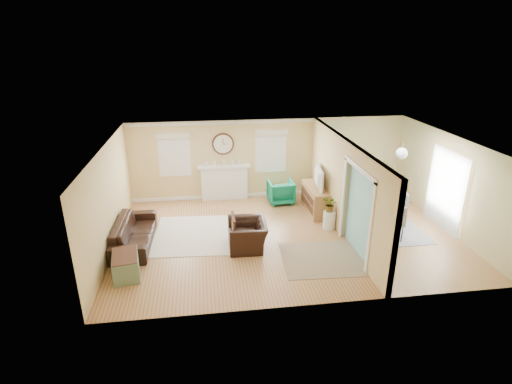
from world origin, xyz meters
TOP-DOWN VIEW (x-y plane):
  - floor at (0.00, 0.00)m, footprint 9.00×9.00m
  - wall_back at (0.00, 3.00)m, footprint 9.00×0.02m
  - wall_front at (0.00, -3.00)m, footprint 9.00×0.02m
  - wall_left at (-4.50, 0.00)m, footprint 0.02×6.00m
  - wall_right at (4.50, 0.00)m, footprint 0.02×6.00m
  - ceiling at (0.00, 0.00)m, footprint 9.00×6.00m
  - partition at (1.51, 0.28)m, footprint 0.17×6.00m
  - fireplace at (-1.50, 2.88)m, footprint 1.70×0.30m
  - wall_clock at (-1.50, 2.97)m, footprint 0.70×0.07m
  - window_left at (-3.05, 2.95)m, footprint 1.05×0.13m
  - window_right at (0.05, 2.95)m, footprint 1.05×0.13m
  - french_doors at (4.45, 0.00)m, footprint 0.06×1.70m
  - pendant at (3.00, 0.00)m, footprint 0.30×0.30m
  - rug_cream at (-2.20, 0.38)m, footprint 2.87×2.53m
  - rug_jute at (0.67, -1.32)m, footprint 2.13×1.78m
  - rug_grey at (2.67, 0.38)m, footprint 2.24×2.81m
  - sofa at (-4.00, 0.08)m, footprint 0.92×2.28m
  - eames_chair at (-1.12, -0.48)m, footprint 0.97×1.10m
  - green_chair at (0.28, 2.32)m, footprint 0.82×0.84m
  - trunk at (-3.98, -1.40)m, footprint 0.70×0.99m
  - credenza at (1.19, 1.47)m, footprint 0.52×1.54m
  - tv at (1.17, 1.47)m, footprint 0.29×1.09m
  - garden_stool at (1.27, 0.28)m, footprint 0.35×0.35m
  - potted_plant at (1.27, 0.28)m, footprint 0.50×0.52m
  - dining_table at (2.67, 0.38)m, footprint 1.47×2.06m
  - dining_chair_n at (2.62, 1.48)m, footprint 0.42×0.42m
  - dining_chair_s at (2.68, -0.64)m, footprint 0.55×0.55m
  - dining_chair_w at (1.94, 0.48)m, footprint 0.47×0.47m
  - dining_chair_e at (3.27, 0.31)m, footprint 0.49×0.49m

SIDE VIEW (x-z plane):
  - floor at x=0.00m, z-range 0.00..0.00m
  - rug_jute at x=0.67m, z-range 0.00..0.01m
  - rug_grey at x=2.67m, z-range 0.00..0.01m
  - rug_cream at x=-2.20m, z-range 0.00..0.01m
  - garden_stool at x=1.27m, z-range 0.00..0.51m
  - trunk at x=-3.98m, z-range 0.00..0.52m
  - dining_table at x=2.67m, z-range 0.00..0.65m
  - sofa at x=-4.00m, z-range 0.00..0.66m
  - eames_chair at x=-1.12m, z-range 0.00..0.70m
  - green_chair at x=0.28m, z-range 0.00..0.74m
  - credenza at x=1.19m, z-range 0.00..0.80m
  - dining_chair_n at x=2.62m, z-range 0.08..1.01m
  - dining_chair_e at x=3.27m, z-range 0.09..1.05m
  - dining_chair_s at x=2.68m, z-range 0.09..1.09m
  - dining_chair_w at x=1.94m, z-range 0.09..1.10m
  - fireplace at x=-1.50m, z-range 0.01..1.18m
  - potted_plant at x=1.27m, z-range 0.51..0.96m
  - french_doors at x=4.45m, z-range 0.00..2.20m
  - tv at x=1.17m, z-range 0.80..1.42m
  - wall_back at x=0.00m, z-range 0.00..2.60m
  - wall_front at x=0.00m, z-range 0.00..2.60m
  - wall_left at x=-4.50m, z-range 0.00..2.60m
  - wall_right at x=4.50m, z-range 0.00..2.60m
  - partition at x=1.51m, z-range 0.06..2.66m
  - window_left at x=-3.05m, z-range 0.95..2.37m
  - window_right at x=0.05m, z-range 0.95..2.37m
  - wall_clock at x=-1.50m, z-range 1.50..2.20m
  - pendant at x=3.00m, z-range 1.93..2.48m
  - ceiling at x=0.00m, z-range 2.59..2.61m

